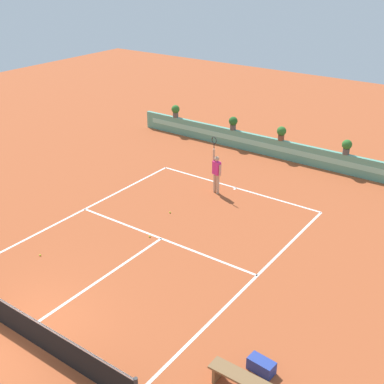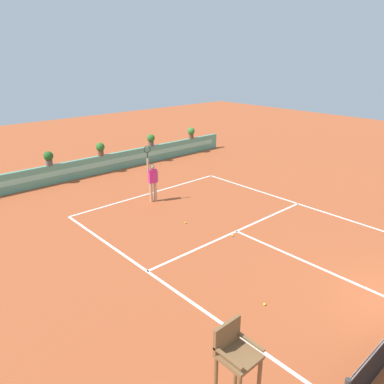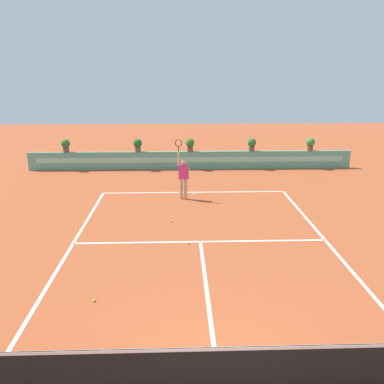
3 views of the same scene
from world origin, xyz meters
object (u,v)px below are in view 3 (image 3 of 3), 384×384
Objects in this scene: tennis_ball_mid_court at (171,221)px; potted_plant_centre at (190,144)px; tennis_player at (183,175)px; potted_plant_far_right at (310,143)px; tennis_ball_by_sideline at (94,300)px; potted_plant_left at (138,144)px; tennis_ball_near_baseline at (188,243)px; potted_plant_far_left at (66,145)px; potted_plant_right at (252,144)px.

tennis_ball_mid_court is 8.36m from potted_plant_centre.
potted_plant_far_right is at bearing 37.06° from tennis_player.
potted_plant_left is (-0.18, 13.42, 1.38)m from tennis_ball_by_sideline.
tennis_ball_mid_court is at bearing 105.87° from tennis_ball_near_baseline.
tennis_ball_mid_court is 0.09× the size of potted_plant_centre.
potted_plant_far_left is 1.00× the size of potted_plant_right.
tennis_ball_by_sideline is at bearing -72.96° from potted_plant_far_left.
potted_plant_far_right is (9.45, 13.42, 1.38)m from tennis_ball_by_sideline.
tennis_ball_by_sideline is 0.09× the size of potted_plant_far_left.
potted_plant_far_left is (-5.90, 8.19, 1.38)m from tennis_ball_mid_court.
potted_plant_right is at bearing 180.00° from potted_plant_far_right.
potted_plant_right is 1.00× the size of potted_plant_far_right.
tennis_ball_mid_court is at bearing -133.10° from potted_plant_far_right.
tennis_ball_mid_court is 5.53m from tennis_ball_by_sideline.
tennis_ball_near_baseline is 0.09× the size of potted_plant_left.
potted_plant_right is 6.33m from potted_plant_left.
potted_plant_right and potted_plant_far_right have the same top height.
tennis_ball_near_baseline is at bearing -57.57° from potted_plant_far_left.
tennis_player is 6.69m from potted_plant_right.
tennis_player is 3.57× the size of potted_plant_centre.
potted_plant_right is 1.00× the size of potted_plant_left.
potted_plant_right is (4.37, 8.19, 1.38)m from tennis_ball_mid_court.
potted_plant_left reaches higher than tennis_ball_near_baseline.
potted_plant_centre is (0.45, 5.43, 0.36)m from tennis_player.
tennis_player reaches higher than potted_plant_left.
tennis_player is 38.01× the size of tennis_ball_mid_court.
potted_plant_centre is at bearing 78.56° from tennis_ball_by_sideline.
tennis_ball_near_baseline is 12.13m from potted_plant_far_left.
potted_plant_left reaches higher than tennis_ball_by_sideline.
tennis_ball_by_sideline is 0.09× the size of potted_plant_far_right.
tennis_player reaches higher than potted_plant_right.
potted_plant_left is (-2.89, 0.00, 0.00)m from potted_plant_centre.
tennis_ball_mid_court is 8.54m from potted_plant_left.
potted_plant_centre is at bearing 0.00° from potted_plant_far_left.
potted_plant_left is at bearing 180.00° from potted_plant_centre.
potted_plant_far_right is (13.56, 0.00, 0.00)m from potted_plant_far_left.
potted_plant_left is (3.94, 0.00, 0.00)m from potted_plant_far_left.
tennis_ball_near_baseline is at bearing -92.07° from potted_plant_centre.
potted_plant_right and potted_plant_centre have the same top height.
tennis_ball_near_baseline is 0.09× the size of potted_plant_centre.
tennis_player is 4.85m from tennis_ball_near_baseline.
potted_plant_left is (-2.53, 10.17, 1.38)m from tennis_ball_near_baseline.
potted_plant_left is (-6.33, 0.00, 0.00)m from potted_plant_right.
tennis_ball_mid_court is 1.00× the size of tennis_ball_by_sideline.
potted_plant_far_left is 10.26m from potted_plant_right.
tennis_player is at bearing 74.18° from tennis_ball_by_sideline.
potted_plant_right is (6.15, 13.42, 1.38)m from tennis_ball_by_sideline.
potted_plant_far_right and potted_plant_left have the same top height.
potted_plant_right is at bearing 0.00° from potted_plant_far_left.
potted_plant_left is (-9.63, 0.00, 0.00)m from potted_plant_far_right.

